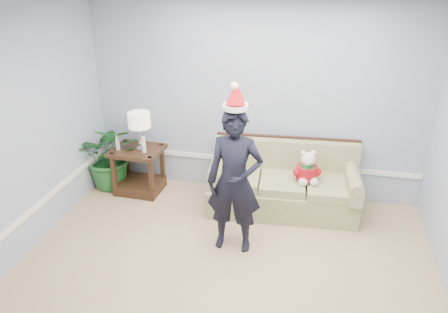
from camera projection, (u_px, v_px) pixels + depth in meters
name	position (u px, v px, depth m)	size (l,w,h in m)	color
room_shell	(207.00, 189.00, 3.56)	(4.54, 5.04, 2.74)	tan
wainscot_trim	(138.00, 197.00, 5.22)	(4.49, 4.99, 0.06)	white
sofa	(283.00, 186.00, 5.76)	(1.96, 0.95, 0.89)	#4D5B2B
side_table	(139.00, 175.00, 6.18)	(0.70, 0.60, 0.66)	#372414
table_lamp	(139.00, 122.00, 5.82)	(0.30, 0.30, 0.54)	silver
candle_pair	(130.00, 144.00, 5.91)	(0.44, 0.06, 0.22)	silver
houseplant	(111.00, 155.00, 6.22)	(0.89, 0.77, 0.99)	#1D5F28
man	(235.00, 182.00, 4.75)	(0.61, 0.40, 1.68)	black
santa_hat	(236.00, 96.00, 4.36)	(0.28, 0.31, 0.31)	silver
teddy_bear	(307.00, 171.00, 5.48)	(0.33, 0.34, 0.43)	silver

